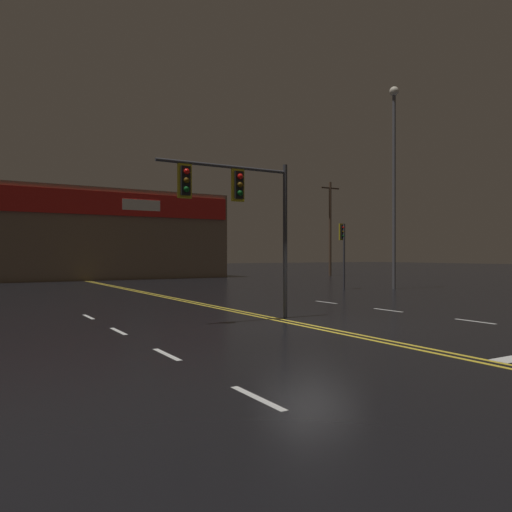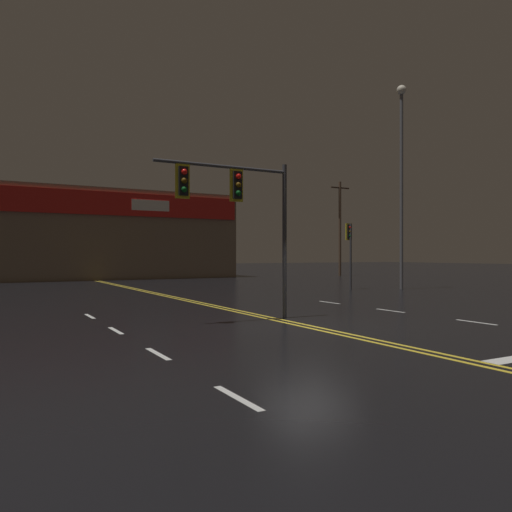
% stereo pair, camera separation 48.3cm
% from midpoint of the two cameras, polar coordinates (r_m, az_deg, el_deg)
% --- Properties ---
extents(ground_plane, '(200.00, 200.00, 0.00)m').
position_cam_midpoint_polar(ground_plane, '(14.43, 6.78, -7.98)').
color(ground_plane, black).
extents(road_markings, '(14.73, 60.00, 0.01)m').
position_cam_midpoint_polar(road_markings, '(14.18, 12.62, -8.11)').
color(road_markings, gold).
rests_on(road_markings, ground).
extents(traffic_signal_median, '(4.43, 0.36, 4.95)m').
position_cam_midpoint_polar(traffic_signal_median, '(15.29, -1.67, 6.63)').
color(traffic_signal_median, '#38383D').
rests_on(traffic_signal_median, ground).
extents(traffic_signal_corner_northeast, '(0.42, 0.36, 3.92)m').
position_cam_midpoint_polar(traffic_signal_corner_northeast, '(30.15, 11.10, 1.71)').
color(traffic_signal_corner_northeast, '#38383D').
rests_on(traffic_signal_corner_northeast, ground).
extents(streetlight_median_approach, '(0.56, 0.56, 12.18)m').
position_cam_midpoint_polar(streetlight_median_approach, '(31.54, 16.72, 10.10)').
color(streetlight_median_approach, '#59595E').
rests_on(streetlight_median_approach, ground).
extents(building_backdrop, '(24.85, 10.23, 7.50)m').
position_cam_midpoint_polar(building_backdrop, '(46.40, -18.68, 2.23)').
color(building_backdrop, '#7A6651').
rests_on(building_backdrop, ground).
extents(utility_pole_row, '(46.78, 0.26, 12.69)m').
position_cam_midpoint_polar(utility_pole_row, '(39.20, -20.91, 5.63)').
color(utility_pole_row, '#4C3828').
rests_on(utility_pole_row, ground).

